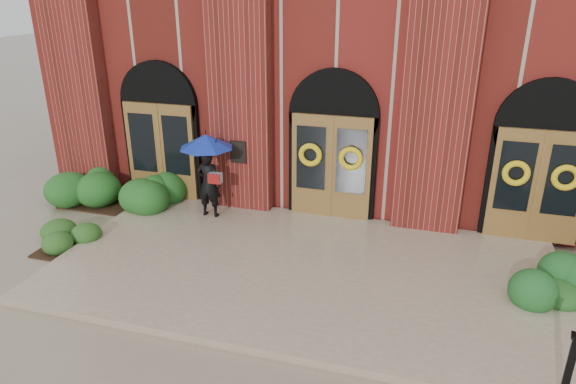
% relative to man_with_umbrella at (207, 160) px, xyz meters
% --- Properties ---
extents(ground, '(90.00, 90.00, 0.00)m').
position_rel_man_with_umbrella_xyz_m(ground, '(2.81, -1.90, -1.59)').
color(ground, gray).
rests_on(ground, ground).
extents(landing, '(10.00, 5.30, 0.15)m').
position_rel_man_with_umbrella_xyz_m(landing, '(2.81, -1.75, -1.51)').
color(landing, tan).
rests_on(landing, ground).
extents(church_building, '(16.20, 12.53, 7.00)m').
position_rel_man_with_umbrella_xyz_m(church_building, '(2.81, 6.89, 1.92)').
color(church_building, maroon).
rests_on(church_building, ground).
extents(man_with_umbrella, '(1.30, 1.30, 2.05)m').
position_rel_man_with_umbrella_xyz_m(man_with_umbrella, '(0.00, 0.00, 0.00)').
color(man_with_umbrella, black).
rests_on(man_with_umbrella, landing).
extents(metal_post, '(0.17, 0.17, 1.09)m').
position_rel_man_with_umbrella_xyz_m(metal_post, '(7.11, -4.25, -0.86)').
color(metal_post, black).
rests_on(metal_post, landing).
extents(hedge_wall_left, '(3.27, 1.31, 0.84)m').
position_rel_man_with_umbrella_xyz_m(hedge_wall_left, '(-2.39, 0.30, -1.17)').
color(hedge_wall_left, '#1E551C').
rests_on(hedge_wall_left, ground).
extents(hedge_front_left, '(1.25, 1.07, 0.44)m').
position_rel_man_with_umbrella_xyz_m(hedge_front_left, '(-2.29, -2.19, -1.36)').
color(hedge_front_left, '#26521C').
rests_on(hedge_front_left, ground).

